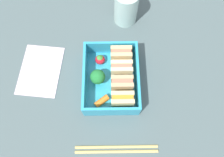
# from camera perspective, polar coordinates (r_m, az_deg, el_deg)

# --- Properties ---
(ground_plane) EXTENTS (1.20, 1.20, 0.02)m
(ground_plane) POSITION_cam_1_polar(r_m,az_deg,el_deg) (0.57, -0.00, -1.32)
(ground_plane) COLOR #4A5C5D
(bento_tray) EXTENTS (0.17, 0.13, 0.01)m
(bento_tray) POSITION_cam_1_polar(r_m,az_deg,el_deg) (0.55, -0.00, -0.77)
(bento_tray) COLOR #2D9EC3
(bento_tray) RESTS_ON ground_plane
(bento_rim) EXTENTS (0.17, 0.13, 0.05)m
(bento_rim) POSITION_cam_1_polar(r_m,az_deg,el_deg) (0.52, -0.00, 0.32)
(bento_rim) COLOR #2D9EC3
(bento_rim) RESTS_ON bento_tray
(sandwich_left) EXTENTS (0.03, 0.05, 0.05)m
(sandwich_left) POSITION_cam_1_polar(r_m,az_deg,el_deg) (0.55, 2.63, 6.04)
(sandwich_left) COLOR #DDB77E
(sandwich_left) RESTS_ON bento_tray
(sandwich_center_left) EXTENTS (0.03, 0.05, 0.05)m
(sandwich_center_left) POSITION_cam_1_polar(r_m,az_deg,el_deg) (0.53, 2.76, 2.36)
(sandwich_center_left) COLOR beige
(sandwich_center_left) RESTS_ON bento_tray
(sandwich_center) EXTENTS (0.03, 0.05, 0.05)m
(sandwich_center) POSITION_cam_1_polar(r_m,az_deg,el_deg) (0.52, 2.88, -1.53)
(sandwich_center) COLOR tan
(sandwich_center) RESTS_ON bento_tray
(sandwich_center_right) EXTENTS (0.03, 0.05, 0.05)m
(sandwich_center_right) POSITION_cam_1_polar(r_m,az_deg,el_deg) (0.50, 3.02, -5.61)
(sandwich_center_right) COLOR #DEC389
(sandwich_center_right) RESTS_ON bento_tray
(strawberry_far_left) EXTENTS (0.02, 0.02, 0.03)m
(strawberry_far_left) POSITION_cam_1_polar(r_m,az_deg,el_deg) (0.55, -2.90, 5.01)
(strawberry_far_left) COLOR red
(strawberry_far_left) RESTS_ON bento_tray
(broccoli_floret) EXTENTS (0.04, 0.04, 0.05)m
(broccoli_floret) POSITION_cam_1_polar(r_m,az_deg,el_deg) (0.52, -3.50, 0.26)
(broccoli_floret) COLOR #91CD59
(broccoli_floret) RESTS_ON bento_tray
(carrot_stick_far_left) EXTENTS (0.03, 0.04, 0.01)m
(carrot_stick_far_left) POSITION_cam_1_polar(r_m,az_deg,el_deg) (0.52, -2.44, -5.90)
(carrot_stick_far_left) COLOR orange
(carrot_stick_far_left) RESTS_ON bento_tray
(chopstick_pair) EXTENTS (0.02, 0.19, 0.01)m
(chopstick_pair) POSITION_cam_1_polar(r_m,az_deg,el_deg) (0.52, 1.48, -17.96)
(chopstick_pair) COLOR tan
(chopstick_pair) RESTS_ON ground_plane
(drinking_glass) EXTENTS (0.06, 0.06, 0.10)m
(drinking_glass) POSITION_cam_1_polar(r_m,az_deg,el_deg) (0.61, 3.92, 18.10)
(drinking_glass) COLOR silver
(drinking_glass) RESTS_ON ground_plane
(folded_napkin) EXTENTS (0.15, 0.12, 0.00)m
(folded_napkin) POSITION_cam_1_polar(r_m,az_deg,el_deg) (0.60, -17.99, 2.07)
(folded_napkin) COLOR silver
(folded_napkin) RESTS_ON ground_plane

